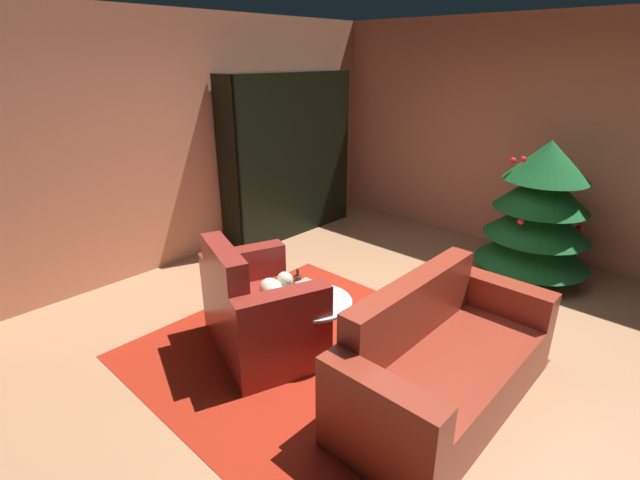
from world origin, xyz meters
name	(u,v)px	position (x,y,z in m)	size (l,w,h in m)	color
ground_plane	(376,342)	(0.00, 0.00, 0.00)	(6.94, 6.94, 0.00)	tan
wall_back	(532,138)	(0.00, 2.92, 1.35)	(5.52, 0.06, 2.71)	#D07C5A
wall_left	(183,142)	(-2.73, 0.00, 1.35)	(0.06, 5.90, 2.71)	#D07C5A
area_rug	(322,358)	(-0.19, -0.48, 0.00)	(2.69, 2.44, 0.01)	#9D2211
bookshelf_unit	(296,153)	(-2.46, 1.48, 1.05)	(0.40, 1.93, 2.07)	black
armchair_red	(259,312)	(-0.66, -0.71, 0.34)	(1.23, 1.04, 0.95)	maroon
couch_red	(441,364)	(0.73, -0.26, 0.29)	(0.80, 1.77, 0.85)	maroon
coffee_table	(314,307)	(-0.30, -0.46, 0.42)	(0.60, 0.60, 0.48)	black
book_stack_on_table	(309,292)	(-0.33, -0.46, 0.54)	(0.20, 0.17, 0.13)	#3B5691
bottle_on_table	(298,284)	(-0.46, -0.46, 0.56)	(0.06, 0.06, 0.22)	#5B281B
decorated_tree	(539,212)	(0.46, 2.14, 0.75)	(1.16, 1.16, 1.48)	brown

